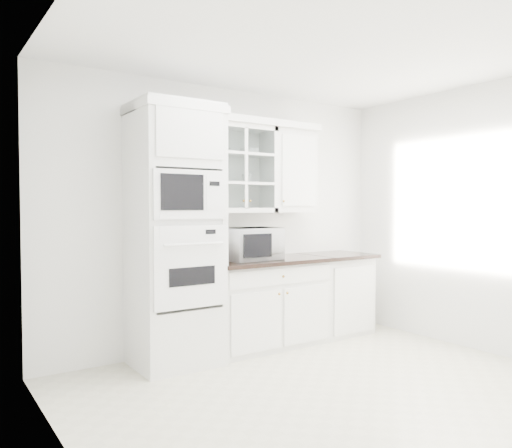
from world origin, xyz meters
TOP-DOWN VIEW (x-y plane):
  - ground at (0.00, 0.00)m, footprint 4.00×3.50m
  - room_shell at (0.00, 0.43)m, footprint 4.00×3.50m
  - oven_column at (-0.75, 1.42)m, footprint 0.76×0.68m
  - base_cabinet_run at (0.28, 1.45)m, footprint 1.32×0.67m
  - extra_base_cabinet at (1.28, 1.45)m, footprint 0.72×0.67m
  - upper_cabinet_glass at (0.03, 1.58)m, footprint 0.80×0.33m
  - upper_cabinet_solid at (0.71, 1.58)m, footprint 0.55×0.33m
  - crown_molding at (-0.07, 1.56)m, footprint 2.14×0.38m
  - countertop_microwave at (0.09, 1.43)m, footprint 0.58×0.49m
  - bowl_a at (-0.18, 1.58)m, footprint 0.23×0.23m
  - bowl_b at (0.18, 1.60)m, footprint 0.25×0.25m
  - cup_a at (-0.16, 1.59)m, footprint 0.13×0.13m
  - cup_b at (0.14, 1.58)m, footprint 0.11×0.11m

SIDE VIEW (x-z plane):
  - ground at x=0.00m, z-range 0.00..0.01m
  - base_cabinet_run at x=0.28m, z-range 0.00..0.92m
  - extra_base_cabinet at x=1.28m, z-range 0.00..0.92m
  - countertop_microwave at x=0.09m, z-range 0.92..1.25m
  - oven_column at x=-0.75m, z-range 0.00..2.40m
  - cup_b at x=0.14m, z-range 1.71..1.80m
  - cup_a at x=-0.16m, z-range 1.71..1.81m
  - room_shell at x=0.00m, z-range 0.43..3.13m
  - upper_cabinet_glass at x=0.03m, z-range 1.40..2.30m
  - upper_cabinet_solid at x=0.71m, z-range 1.40..2.30m
  - bowl_a at x=-0.18m, z-range 2.01..2.06m
  - bowl_b at x=0.18m, z-range 2.01..2.07m
  - crown_molding at x=-0.07m, z-range 2.30..2.37m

